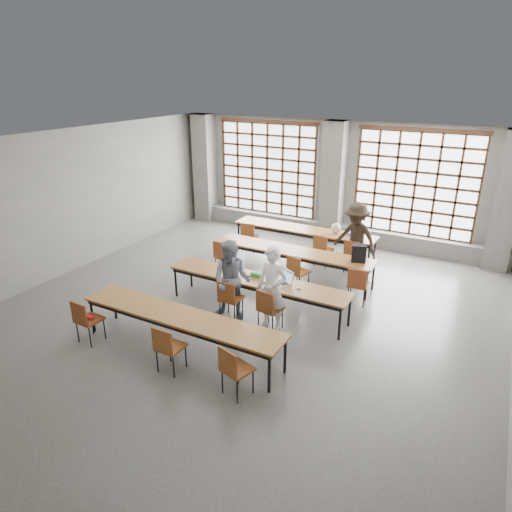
# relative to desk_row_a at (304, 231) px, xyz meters

# --- Properties ---
(floor) EXTENTS (11.00, 11.00, 0.00)m
(floor) POSITION_rel_desk_row_a_xyz_m (0.26, -3.78, -0.66)
(floor) COLOR #494947
(floor) RESTS_ON ground
(ceiling) EXTENTS (11.00, 11.00, 0.00)m
(ceiling) POSITION_rel_desk_row_a_xyz_m (0.26, -3.78, 2.84)
(ceiling) COLOR silver
(ceiling) RESTS_ON floor
(wall_back) EXTENTS (10.00, 0.00, 10.00)m
(wall_back) POSITION_rel_desk_row_a_xyz_m (0.26, 1.72, 1.09)
(wall_back) COLOR slate
(wall_back) RESTS_ON floor
(wall_left) EXTENTS (0.00, 11.00, 11.00)m
(wall_left) POSITION_rel_desk_row_a_xyz_m (-4.74, -3.78, 1.09)
(wall_left) COLOR slate
(wall_left) RESTS_ON floor
(column_left) EXTENTS (0.60, 0.55, 3.50)m
(column_left) POSITION_rel_desk_row_a_xyz_m (-4.24, 1.44, 1.09)
(column_left) COLOR #585855
(column_left) RESTS_ON floor
(column_mid) EXTENTS (0.60, 0.55, 3.50)m
(column_mid) POSITION_rel_desk_row_a_xyz_m (0.26, 1.44, 1.09)
(column_mid) COLOR #585855
(column_mid) RESTS_ON floor
(column_right) EXTENTS (0.60, 0.55, 3.50)m
(column_right) POSITION_rel_desk_row_a_xyz_m (4.76, 1.44, 1.09)
(column_right) COLOR #585855
(column_right) RESTS_ON floor
(window_left) EXTENTS (3.32, 0.12, 3.00)m
(window_left) POSITION_rel_desk_row_a_xyz_m (-1.99, 1.65, 1.24)
(window_left) COLOR white
(window_left) RESTS_ON wall_back
(window_right) EXTENTS (3.32, 0.12, 3.00)m
(window_right) POSITION_rel_desk_row_a_xyz_m (2.51, 1.65, 1.24)
(window_right) COLOR white
(window_right) RESTS_ON wall_back
(sill_ledge) EXTENTS (9.80, 0.35, 0.50)m
(sill_ledge) POSITION_rel_desk_row_a_xyz_m (0.26, 1.52, -0.41)
(sill_ledge) COLOR #585855
(sill_ledge) RESTS_ON floor
(desk_row_a) EXTENTS (4.00, 0.70, 0.73)m
(desk_row_a) POSITION_rel_desk_row_a_xyz_m (0.00, 0.00, 0.00)
(desk_row_a) COLOR brown
(desk_row_a) RESTS_ON floor
(desk_row_b) EXTENTS (4.00, 0.70, 0.73)m
(desk_row_b) POSITION_rel_desk_row_a_xyz_m (0.41, -1.63, 0.00)
(desk_row_b) COLOR brown
(desk_row_b) RESTS_ON floor
(desk_row_c) EXTENTS (4.00, 0.70, 0.73)m
(desk_row_c) POSITION_rel_desk_row_a_xyz_m (0.44, -3.51, 0.00)
(desk_row_c) COLOR brown
(desk_row_c) RESTS_ON floor
(desk_row_d) EXTENTS (4.00, 0.70, 0.73)m
(desk_row_d) POSITION_rel_desk_row_a_xyz_m (-0.03, -5.51, 0.00)
(desk_row_d) COLOR brown
(desk_row_d) RESTS_ON floor
(chair_back_left) EXTENTS (0.48, 0.49, 0.88)m
(chair_back_left) POSITION_rel_desk_row_a_xyz_m (-1.39, -0.63, -0.13)
(chair_back_left) COLOR maroon
(chair_back_left) RESTS_ON floor
(chair_back_mid) EXTENTS (0.48, 0.49, 0.88)m
(chair_back_mid) POSITION_rel_desk_row_a_xyz_m (0.79, -0.63, -0.13)
(chair_back_mid) COLOR brown
(chair_back_mid) RESTS_ON floor
(chair_back_right) EXTENTS (0.43, 0.44, 0.88)m
(chair_back_right) POSITION_rel_desk_row_a_xyz_m (1.60, -0.63, -0.13)
(chair_back_right) COLOR maroon
(chair_back_right) RESTS_ON floor
(chair_mid_left) EXTENTS (0.50, 0.50, 0.88)m
(chair_mid_left) POSITION_rel_desk_row_a_xyz_m (-1.21, -2.26, -0.13)
(chair_mid_left) COLOR maroon
(chair_mid_left) RESTS_ON floor
(chair_mid_centre) EXTENTS (0.52, 0.52, 0.88)m
(chair_mid_centre) POSITION_rel_desk_row_a_xyz_m (0.79, -2.26, -0.13)
(chair_mid_centre) COLOR brown
(chair_mid_centre) RESTS_ON floor
(chair_mid_right) EXTENTS (0.47, 0.47, 0.88)m
(chair_mid_right) POSITION_rel_desk_row_a_xyz_m (2.22, -2.26, -0.13)
(chair_mid_right) COLOR brown
(chair_mid_right) RESTS_ON floor
(chair_front_left) EXTENTS (0.43, 0.44, 0.88)m
(chair_front_left) POSITION_rel_desk_row_a_xyz_m (0.14, -4.14, -0.13)
(chair_front_left) COLOR brown
(chair_front_left) RESTS_ON floor
(chair_front_right) EXTENTS (0.48, 0.49, 0.88)m
(chair_front_right) POSITION_rel_desk_row_a_xyz_m (1.02, -4.14, -0.13)
(chair_front_right) COLOR brown
(chair_front_right) RESTS_ON floor
(chair_near_left) EXTENTS (0.44, 0.44, 0.88)m
(chair_near_left) POSITION_rel_desk_row_a_xyz_m (-1.73, -6.14, -0.13)
(chair_near_left) COLOR maroon
(chair_near_left) RESTS_ON floor
(chair_near_mid) EXTENTS (0.42, 0.43, 0.88)m
(chair_near_mid) POSITION_rel_desk_row_a_xyz_m (0.17, -6.14, -0.13)
(chair_near_mid) COLOR brown
(chair_near_mid) RESTS_ON floor
(chair_near_right) EXTENTS (0.52, 0.52, 0.88)m
(chair_near_right) POSITION_rel_desk_row_a_xyz_m (1.45, -6.14, -0.13)
(chair_near_right) COLOR brown
(chair_near_right) RESTS_ON floor
(student_male) EXTENTS (0.65, 0.45, 1.71)m
(student_male) POSITION_rel_desk_row_a_xyz_m (1.04, -4.01, 0.19)
(student_male) COLOR white
(student_male) RESTS_ON floor
(student_female) EXTENTS (0.94, 0.80, 1.67)m
(student_female) POSITION_rel_desk_row_a_xyz_m (0.14, -4.01, 0.17)
(student_female) COLOR #172346
(student_female) RESTS_ON floor
(student_back) EXTENTS (1.29, 0.94, 1.78)m
(student_back) POSITION_rel_desk_row_a_xyz_m (1.60, -0.50, 0.23)
(student_back) COLOR black
(student_back) RESTS_ON floor
(laptop_front) EXTENTS (0.46, 0.44, 0.26)m
(laptop_front) POSITION_rel_desk_row_a_xyz_m (1.02, -3.41, 0.13)
(laptop_front) COLOR silver
(laptop_front) RESTS_ON desk_row_c
(laptop_back) EXTENTS (0.39, 0.34, 0.26)m
(laptop_back) POSITION_rel_desk_row_a_xyz_m (1.36, 0.11, 0.13)
(laptop_back) COLOR silver
(laptop_back) RESTS_ON desk_row_a
(mouse) EXTENTS (0.12, 0.10, 0.04)m
(mouse) POSITION_rel_desk_row_a_xyz_m (1.39, -3.53, 0.08)
(mouse) COLOR white
(mouse) RESTS_ON desk_row_c
(green_box) EXTENTS (0.25, 0.09, 0.09)m
(green_box) POSITION_rel_desk_row_a_xyz_m (0.39, -3.43, 0.11)
(green_box) COLOR #2B8430
(green_box) RESTS_ON desk_row_c
(phone) EXTENTS (0.14, 0.11, 0.01)m
(phone) POSITION_rel_desk_row_a_xyz_m (0.62, -3.61, 0.07)
(phone) COLOR black
(phone) RESTS_ON desk_row_c
(paper_sheet_a) EXTENTS (0.35, 0.30, 0.00)m
(paper_sheet_a) POSITION_rel_desk_row_a_xyz_m (-0.19, -1.58, 0.07)
(paper_sheet_a) COLOR silver
(paper_sheet_a) RESTS_ON desk_row_b
(paper_sheet_b) EXTENTS (0.34, 0.29, 0.00)m
(paper_sheet_b) POSITION_rel_desk_row_a_xyz_m (0.11, -1.68, 0.07)
(paper_sheet_b) COLOR white
(paper_sheet_b) RESTS_ON desk_row_b
(paper_sheet_c) EXTENTS (0.32, 0.25, 0.00)m
(paper_sheet_c) POSITION_rel_desk_row_a_xyz_m (0.51, -1.63, 0.07)
(paper_sheet_c) COLOR white
(paper_sheet_c) RESTS_ON desk_row_b
(backpack) EXTENTS (0.37, 0.29, 0.40)m
(backpack) POSITION_rel_desk_row_a_xyz_m (2.01, -1.58, 0.27)
(backpack) COLOR black
(backpack) RESTS_ON desk_row_b
(plastic_bag) EXTENTS (0.32, 0.29, 0.29)m
(plastic_bag) POSITION_rel_desk_row_a_xyz_m (0.90, 0.05, 0.21)
(plastic_bag) COLOR silver
(plastic_bag) RESTS_ON desk_row_a
(red_pouch) EXTENTS (0.21, 0.11, 0.06)m
(red_pouch) POSITION_rel_desk_row_a_xyz_m (-1.73, -6.06, -0.16)
(red_pouch) COLOR #AD2015
(red_pouch) RESTS_ON chair_near_left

